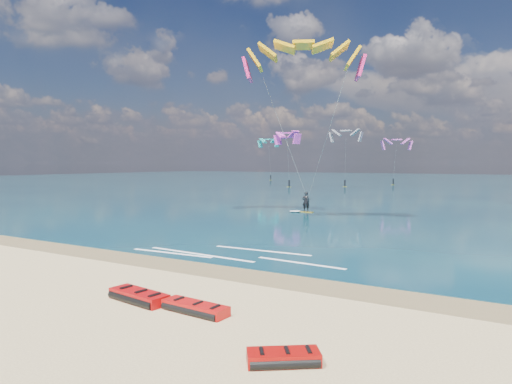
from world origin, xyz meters
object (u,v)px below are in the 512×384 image
at_px(packed_kite_mid, 195,313).
at_px(packed_kite_right, 283,364).
at_px(kitesurfer_main, 305,122).
at_px(packed_kite_left, 139,301).

xyz_separation_m(packed_kite_mid, packed_kite_right, (4.28, -1.97, 0.00)).
distance_m(packed_kite_mid, kitesurfer_main, 28.56).
xyz_separation_m(packed_kite_left, packed_kite_right, (6.78, -1.92, 0.00)).
relative_size(packed_kite_left, kitesurfer_main, 0.16).
bearing_deg(packed_kite_left, packed_kite_right, -7.91).
xyz_separation_m(packed_kite_mid, kitesurfer_main, (-7.82, 26.09, 8.60)).
xyz_separation_m(packed_kite_right, kitesurfer_main, (-12.10, 28.06, 8.60)).
bearing_deg(packed_kite_mid, packed_kite_left, -175.24).
height_order(packed_kite_mid, kitesurfer_main, kitesurfer_main).
bearing_deg(packed_kite_right, packed_kite_left, 129.25).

